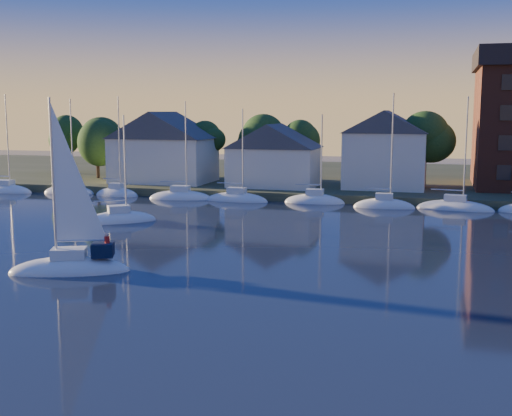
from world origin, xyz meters
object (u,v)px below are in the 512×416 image
at_px(clubhouse_east, 385,149).
at_px(drifting_sailboat_left, 119,221).
at_px(hero_sailboat, 71,264).
at_px(clubhouse_centre, 274,154).
at_px(clubhouse_west, 164,146).

bearing_deg(clubhouse_east, drifting_sailboat_left, -130.25).
bearing_deg(hero_sailboat, clubhouse_centre, -115.82).
xyz_separation_m(hero_sailboat, drifting_sailboat_left, (-6.34, 18.65, -0.45)).
bearing_deg(clubhouse_centre, clubhouse_east, 8.13).
bearing_deg(clubhouse_west, hero_sailboat, -73.59).
relative_size(clubhouse_west, hero_sailboat, 1.08).
height_order(clubhouse_west, hero_sailboat, hero_sailboat).
distance_m(clubhouse_west, drifting_sailboat_left, 27.80).
xyz_separation_m(clubhouse_centre, hero_sailboat, (-2.76, -43.94, -4.59)).
bearing_deg(drifting_sailboat_left, hero_sailboat, -108.99).
distance_m(hero_sailboat, drifting_sailboat_left, 19.70).
xyz_separation_m(clubhouse_east, hero_sailboat, (-16.76, -45.94, -5.45)).
bearing_deg(clubhouse_centre, hero_sailboat, -93.60).
bearing_deg(clubhouse_east, hero_sailboat, -110.05).
xyz_separation_m(clubhouse_centre, drifting_sailboat_left, (-9.10, -25.29, -5.04)).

